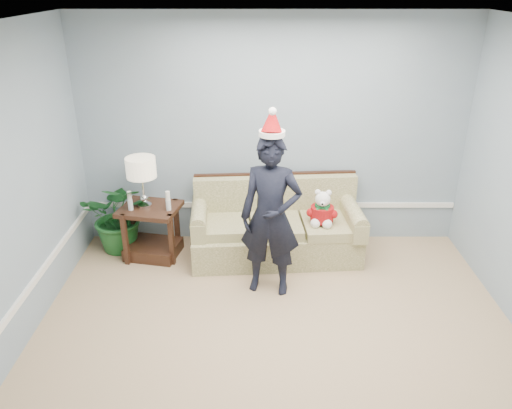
{
  "coord_description": "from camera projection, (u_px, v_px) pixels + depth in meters",
  "views": [
    {
      "loc": [
        -0.18,
        -3.09,
        3.01
      ],
      "look_at": [
        -0.19,
        1.55,
        0.88
      ],
      "focal_mm": 35.0,
      "sensor_mm": 36.0,
      "label": 1
    }
  ],
  "objects": [
    {
      "name": "side_table",
      "position": [
        152.0,
        236.0,
        5.83
      ],
      "size": [
        0.74,
        0.66,
        0.62
      ],
      "rotation": [
        0.0,
        0.0,
        -0.2
      ],
      "color": "#3D1F16",
      "rests_on": "room_shell"
    },
    {
      "name": "man",
      "position": [
        271.0,
        217.0,
        4.94
      ],
      "size": [
        0.68,
        0.51,
        1.68
      ],
      "primitive_type": "imported",
      "rotation": [
        0.0,
        0.0,
        -0.19
      ],
      "color": "black",
      "rests_on": "room_shell"
    },
    {
      "name": "table_lamp",
      "position": [
        141.0,
        170.0,
        5.49
      ],
      "size": [
        0.33,
        0.33,
        0.59
      ],
      "color": "silver",
      "rests_on": "side_table"
    },
    {
      "name": "sofa",
      "position": [
        275.0,
        229.0,
        5.84
      ],
      "size": [
        1.98,
        0.96,
        0.9
      ],
      "rotation": [
        0.0,
        0.0,
        0.07
      ],
      "color": "olive",
      "rests_on": "room_shell"
    },
    {
      "name": "wainscot_trim",
      "position": [
        157.0,
        260.0,
        4.95
      ],
      "size": [
        4.49,
        4.99,
        0.06
      ],
      "color": "white",
      "rests_on": "room_shell"
    },
    {
      "name": "santa_hat",
      "position": [
        272.0,
        122.0,
        4.56
      ],
      "size": [
        0.28,
        0.31,
        0.29
      ],
      "rotation": [
        0.0,
        0.0,
        -0.14
      ],
      "color": "white",
      "rests_on": "man"
    },
    {
      "name": "teddy_bear",
      "position": [
        322.0,
        212.0,
        5.56
      ],
      "size": [
        0.29,
        0.31,
        0.42
      ],
      "rotation": [
        0.0,
        0.0,
        -0.16
      ],
      "color": "white",
      "rests_on": "sofa"
    },
    {
      "name": "houseplant",
      "position": [
        120.0,
        215.0,
        5.88
      ],
      "size": [
        0.81,
        0.7,
        0.89
      ],
      "primitive_type": "imported",
      "rotation": [
        0.0,
        0.0,
        -0.01
      ],
      "color": "#195522",
      "rests_on": "room_shell"
    },
    {
      "name": "candle_pair",
      "position": [
        149.0,
        201.0,
        5.55
      ],
      "size": [
        0.48,
        0.06,
        0.22
      ],
      "color": "silver",
      "rests_on": "side_table"
    },
    {
      "name": "room_shell",
      "position": [
        282.0,
        236.0,
        3.5
      ],
      "size": [
        4.54,
        5.04,
        2.74
      ],
      "color": "tan",
      "rests_on": "ground"
    }
  ]
}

